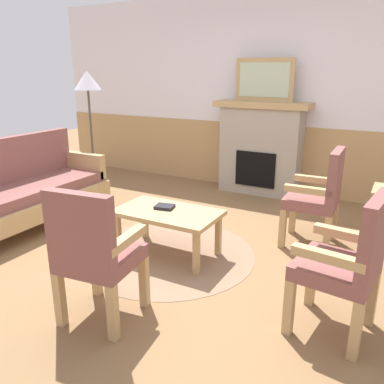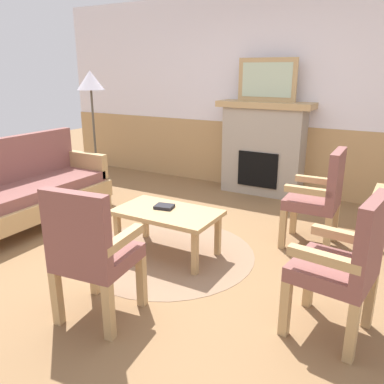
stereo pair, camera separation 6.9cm
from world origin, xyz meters
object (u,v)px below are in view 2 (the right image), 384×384
(framed_picture, at_px, (267,80))
(couch, at_px, (30,191))
(floor_lamp_by_couch, at_px, (91,88))
(armchair_front_left, at_px, (91,250))
(book_on_table, at_px, (164,207))
(armchair_near_fireplace, at_px, (320,194))
(armchair_by_window_left, at_px, (345,261))
(coffee_table, at_px, (167,216))
(fireplace, at_px, (263,148))

(framed_picture, bearing_deg, couch, -127.20)
(floor_lamp_by_couch, bearing_deg, armchair_front_left, -47.66)
(couch, height_order, armchair_front_left, same)
(book_on_table, xyz_separation_m, floor_lamp_by_couch, (-1.92, 1.15, 1.00))
(framed_picture, relative_size, armchair_near_fireplace, 0.82)
(couch, relative_size, armchair_front_left, 1.84)
(book_on_table, bearing_deg, couch, -174.57)
(armchair_by_window_left, bearing_deg, framed_picture, 119.20)
(coffee_table, xyz_separation_m, floor_lamp_by_couch, (-1.98, 1.19, 1.06))
(couch, height_order, floor_lamp_by_couch, floor_lamp_by_couch)
(coffee_table, height_order, armchair_near_fireplace, armchair_near_fireplace)
(fireplace, distance_m, armchair_front_left, 3.43)
(fireplace, xyz_separation_m, couch, (-1.84, -2.42, -0.26))
(coffee_table, bearing_deg, armchair_by_window_left, -15.42)
(fireplace, relative_size, book_on_table, 7.64)
(fireplace, height_order, book_on_table, fireplace)
(armchair_near_fireplace, distance_m, armchair_front_left, 2.26)
(fireplace, height_order, armchair_near_fireplace, fireplace)
(coffee_table, distance_m, armchair_by_window_left, 1.70)
(framed_picture, relative_size, armchair_front_left, 0.82)
(book_on_table, bearing_deg, armchair_by_window_left, -16.25)
(framed_picture, distance_m, floor_lamp_by_couch, 2.35)
(armchair_front_left, bearing_deg, book_on_table, 99.09)
(armchair_near_fireplace, distance_m, armchair_by_window_left, 1.41)
(book_on_table, bearing_deg, armchair_near_fireplace, 34.11)
(coffee_table, distance_m, book_on_table, 0.10)
(fireplace, height_order, coffee_table, fireplace)
(armchair_near_fireplace, height_order, armchair_by_window_left, same)
(armchair_near_fireplace, bearing_deg, floor_lamp_by_couch, 174.48)
(armchair_near_fireplace, xyz_separation_m, floor_lamp_by_couch, (-3.16, 0.31, 0.91))
(book_on_table, distance_m, armchair_front_left, 1.18)
(couch, height_order, armchair_near_fireplace, same)
(armchair_by_window_left, bearing_deg, armchair_front_left, -156.05)
(framed_picture, relative_size, armchair_by_window_left, 0.82)
(armchair_near_fireplace, bearing_deg, armchair_front_left, -117.84)
(couch, bearing_deg, book_on_table, 5.43)
(floor_lamp_by_couch, bearing_deg, couch, -80.20)
(book_on_table, bearing_deg, framed_picture, 86.24)
(framed_picture, distance_m, armchair_near_fireplace, 2.06)
(coffee_table, height_order, book_on_table, book_on_table)
(couch, xyz_separation_m, armchair_front_left, (1.88, -1.00, 0.14))
(framed_picture, height_order, floor_lamp_by_couch, framed_picture)
(armchair_front_left, bearing_deg, coffee_table, 96.42)
(armchair_front_left, bearing_deg, armchair_near_fireplace, 62.16)
(framed_picture, bearing_deg, armchair_front_left, -89.39)
(framed_picture, relative_size, book_on_table, 4.70)
(fireplace, distance_m, coffee_table, 2.32)
(floor_lamp_by_couch, bearing_deg, armchair_by_window_left, -24.45)
(fireplace, relative_size, armchair_front_left, 1.33)
(armchair_by_window_left, xyz_separation_m, floor_lamp_by_couch, (-3.61, 1.64, 0.91))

